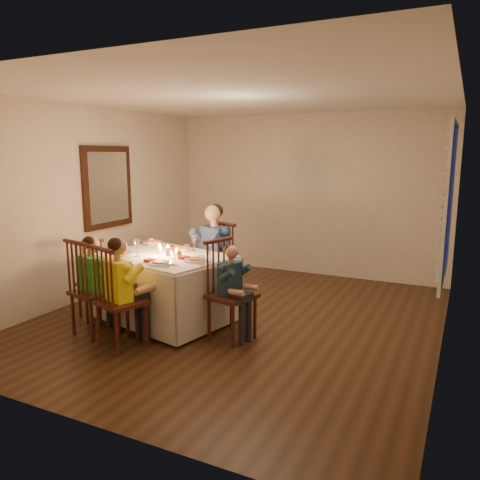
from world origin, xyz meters
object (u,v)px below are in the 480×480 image
at_px(serving_bowl, 152,243).
at_px(child_teal, 232,338).
at_px(dining_table, 165,274).
at_px(adult, 214,304).
at_px(child_green, 97,333).
at_px(chair_near_left, 97,333).
at_px(chair_adult, 214,304).
at_px(child_yellow, 124,346).
at_px(chair_extra, 97,318).
at_px(chair_near_right, 124,346).
at_px(chair_end, 232,338).

bearing_deg(serving_bowl, child_teal, -22.49).
distance_m(dining_table, adult, 0.99).
bearing_deg(child_teal, child_green, 125.05).
distance_m(chair_near_left, adult, 1.63).
distance_m(child_teal, serving_bowl, 1.80).
height_order(chair_adult, serving_bowl, serving_bowl).
xyz_separation_m(adult, child_green, (-0.65, -1.49, 0.00)).
relative_size(chair_adult, child_yellow, 0.94).
xyz_separation_m(chair_extra, child_green, (0.36, -0.39, 0.00)).
distance_m(chair_near_left, child_teal, 1.51).
bearing_deg(chair_near_right, dining_table, -66.28).
bearing_deg(child_teal, dining_table, 93.83).
height_order(chair_near_right, adult, adult).
relative_size(chair_end, chair_extra, 1.15).
relative_size(child_green, child_teal, 1.07).
distance_m(chair_near_right, child_yellow, 0.00).
xyz_separation_m(chair_adult, adult, (0.00, -0.00, 0.00)).
height_order(chair_end, serving_bowl, serving_bowl).
height_order(chair_near_right, child_teal, chair_near_right).
height_order(adult, child_green, adult).
xyz_separation_m(chair_end, child_green, (-1.41, -0.53, 0.00)).
distance_m(child_green, serving_bowl, 1.41).
relative_size(chair_end, adult, 0.81).
bearing_deg(chair_end, serving_bowl, 81.85).
height_order(chair_adult, child_green, child_green).
bearing_deg(dining_table, chair_extra, -144.96).
distance_m(chair_near_right, serving_bowl, 1.63).
bearing_deg(chair_adult, adult, -69.91).
xyz_separation_m(dining_table, adult, (0.23, 0.77, -0.57)).
bearing_deg(child_green, dining_table, -107.05).
relative_size(chair_near_right, chair_extra, 1.15).
bearing_deg(dining_table, adult, 85.95).
bearing_deg(chair_near_right, chair_extra, -13.06).
distance_m(dining_table, child_yellow, 1.03).
height_order(chair_extra, serving_bowl, serving_bowl).
height_order(chair_near_right, serving_bowl, serving_bowl).
xyz_separation_m(chair_adult, serving_bowl, (-0.72, -0.34, 0.82)).
distance_m(chair_end, adult, 1.22).
relative_size(chair_near_right, serving_bowl, 5.11).
bearing_deg(child_yellow, child_green, 2.87).
bearing_deg(chair_near_right, chair_adult, -76.52).
relative_size(chair_adult, chair_end, 1.00).
xyz_separation_m(dining_table, chair_near_right, (0.07, -0.86, -0.57)).
relative_size(chair_near_right, child_yellow, 0.94).
height_order(chair_near_left, chair_end, same).
distance_m(chair_end, child_teal, 0.00).
relative_size(chair_extra, child_teal, 0.91).
relative_size(dining_table, chair_adult, 1.59).
xyz_separation_m(dining_table, child_green, (-0.42, -0.72, -0.57)).
height_order(chair_end, child_teal, chair_end).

